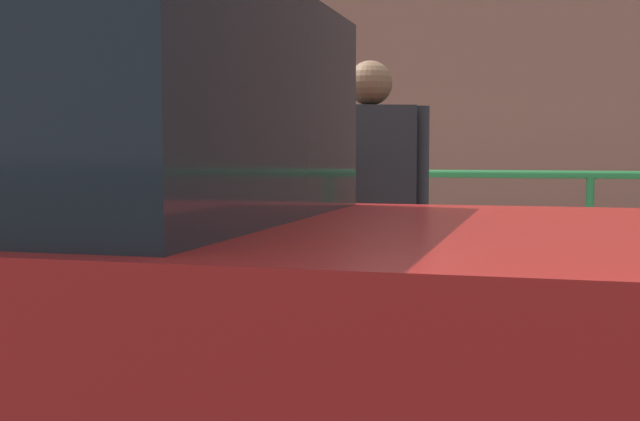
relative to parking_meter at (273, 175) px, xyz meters
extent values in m
cube|color=gray|center=(-0.39, 1.25, -1.17)|extent=(36.00, 3.08, 0.12)
cylinder|color=slate|center=(0.00, 0.00, -0.56)|extent=(0.07, 0.07, 1.10)
cylinder|color=black|center=(0.00, 0.00, 0.15)|extent=(0.17, 0.17, 0.32)
sphere|color=silver|center=(0.00, 0.00, 0.34)|extent=(0.17, 0.17, 0.17)
cube|color=black|center=(0.00, -0.09, 0.22)|extent=(0.09, 0.01, 0.07)
cube|color=yellow|center=(0.00, -0.09, 0.10)|extent=(0.10, 0.01, 0.09)
cylinder|color=#1E233F|center=(0.54, 0.22, -0.69)|extent=(0.15, 0.15, 0.83)
cylinder|color=#1E233F|center=(0.36, 0.14, -0.69)|extent=(0.15, 0.15, 0.83)
cube|color=black|center=(0.45, 0.18, 0.03)|extent=(0.48, 0.37, 0.62)
sphere|color=brown|center=(0.45, 0.18, 0.46)|extent=(0.23, 0.23, 0.23)
cylinder|color=black|center=(0.69, 0.28, 0.05)|extent=(0.09, 0.09, 0.59)
cylinder|color=black|center=(0.29, -0.10, 0.17)|extent=(0.28, 0.49, 0.46)
cube|color=maroon|center=(-0.19, -1.73, -0.50)|extent=(3.92, 1.81, 0.84)
cylinder|color=#1E602D|center=(-0.39, 2.55, -0.05)|extent=(24.00, 0.06, 0.06)
cylinder|color=#1E602D|center=(-0.39, 2.55, -0.53)|extent=(24.00, 0.05, 0.05)
cylinder|color=#1E602D|center=(-2.39, 2.55, -0.58)|extent=(0.06, 0.06, 1.06)
cylinder|color=#1E602D|center=(-0.39, 2.55, -0.58)|extent=(0.06, 0.06, 1.06)
cylinder|color=#1E602D|center=(1.61, 2.55, -0.58)|extent=(0.06, 0.06, 1.06)
cube|color=brown|center=(-0.39, 4.71, 0.63)|extent=(32.00, 0.50, 3.73)
camera|label=1|loc=(1.36, -3.90, 0.11)|focal=46.27mm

